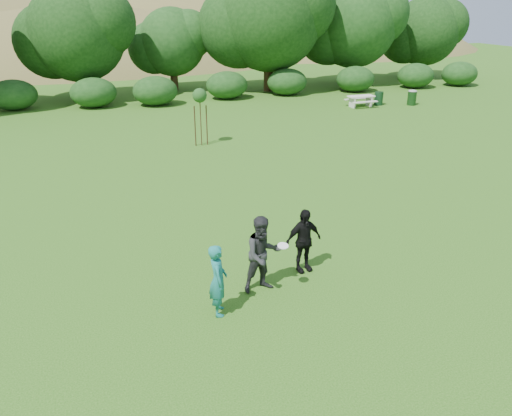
{
  "coord_description": "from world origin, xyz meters",
  "views": [
    {
      "loc": [
        -4.61,
        -9.9,
        6.87
      ],
      "look_at": [
        0.0,
        3.0,
        1.1
      ],
      "focal_mm": 35.0,
      "sensor_mm": 36.0,
      "label": 1
    }
  ],
  "objects_px": {
    "player_grey": "(263,254)",
    "picnic_table": "(361,99)",
    "trash_can_near": "(379,98)",
    "sapling": "(200,97)",
    "player_black": "(303,241)",
    "trash_can_lidded": "(412,97)",
    "player_teal": "(218,280)"
  },
  "relations": [
    {
      "from": "player_grey",
      "to": "picnic_table",
      "type": "height_order",
      "value": "player_grey"
    },
    {
      "from": "trash_can_near",
      "to": "sapling",
      "type": "height_order",
      "value": "sapling"
    },
    {
      "from": "player_grey",
      "to": "picnic_table",
      "type": "distance_m",
      "value": 24.3
    },
    {
      "from": "player_grey",
      "to": "player_black",
      "type": "height_order",
      "value": "player_grey"
    },
    {
      "from": "player_grey",
      "to": "picnic_table",
      "type": "xyz_separation_m",
      "value": [
        14.41,
        19.55,
        -0.49
      ]
    },
    {
      "from": "player_grey",
      "to": "trash_can_near",
      "type": "relative_size",
      "value": 2.24
    },
    {
      "from": "player_grey",
      "to": "trash_can_near",
      "type": "xyz_separation_m",
      "value": [
        15.94,
        19.73,
        -0.56
      ]
    },
    {
      "from": "trash_can_near",
      "to": "sapling",
      "type": "relative_size",
      "value": 0.32
    },
    {
      "from": "player_black",
      "to": "trash_can_lidded",
      "type": "height_order",
      "value": "player_black"
    },
    {
      "from": "player_teal",
      "to": "trash_can_lidded",
      "type": "bearing_deg",
      "value": -34.34
    },
    {
      "from": "sapling",
      "to": "player_black",
      "type": "bearing_deg",
      "value": -91.97
    },
    {
      "from": "sapling",
      "to": "trash_can_lidded",
      "type": "relative_size",
      "value": 2.71
    },
    {
      "from": "player_black",
      "to": "trash_can_near",
      "type": "xyz_separation_m",
      "value": [
        14.57,
        19.17,
        -0.45
      ]
    },
    {
      "from": "player_grey",
      "to": "player_black",
      "type": "bearing_deg",
      "value": 17.67
    },
    {
      "from": "trash_can_lidded",
      "to": "player_black",
      "type": "bearing_deg",
      "value": -132.32
    },
    {
      "from": "player_teal",
      "to": "picnic_table",
      "type": "xyz_separation_m",
      "value": [
        15.74,
        20.15,
        -0.37
      ]
    },
    {
      "from": "player_grey",
      "to": "player_black",
      "type": "relative_size",
      "value": 1.12
    },
    {
      "from": "trash_can_near",
      "to": "sapling",
      "type": "distance_m",
      "value": 15.44
    },
    {
      "from": "trash_can_near",
      "to": "trash_can_lidded",
      "type": "xyz_separation_m",
      "value": [
        2.17,
        -0.79,
        0.09
      ]
    },
    {
      "from": "trash_can_near",
      "to": "trash_can_lidded",
      "type": "distance_m",
      "value": 2.31
    },
    {
      "from": "trash_can_near",
      "to": "picnic_table",
      "type": "relative_size",
      "value": 0.5
    },
    {
      "from": "player_teal",
      "to": "trash_can_lidded",
      "type": "xyz_separation_m",
      "value": [
        19.43,
        19.54,
        -0.35
      ]
    },
    {
      "from": "player_teal",
      "to": "trash_can_lidded",
      "type": "distance_m",
      "value": 27.56
    },
    {
      "from": "player_grey",
      "to": "sapling",
      "type": "distance_m",
      "value": 13.98
    },
    {
      "from": "player_grey",
      "to": "sapling",
      "type": "height_order",
      "value": "sapling"
    },
    {
      "from": "trash_can_near",
      "to": "player_black",
      "type": "bearing_deg",
      "value": -127.23
    },
    {
      "from": "player_black",
      "to": "trash_can_near",
      "type": "height_order",
      "value": "player_black"
    },
    {
      "from": "player_black",
      "to": "picnic_table",
      "type": "relative_size",
      "value": 1.0
    },
    {
      "from": "player_black",
      "to": "picnic_table",
      "type": "height_order",
      "value": "player_black"
    },
    {
      "from": "player_black",
      "to": "trash_can_lidded",
      "type": "relative_size",
      "value": 1.71
    },
    {
      "from": "picnic_table",
      "to": "trash_can_near",
      "type": "bearing_deg",
      "value": 6.77
    },
    {
      "from": "sapling",
      "to": "player_grey",
      "type": "bearing_deg",
      "value": -97.54
    }
  ]
}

